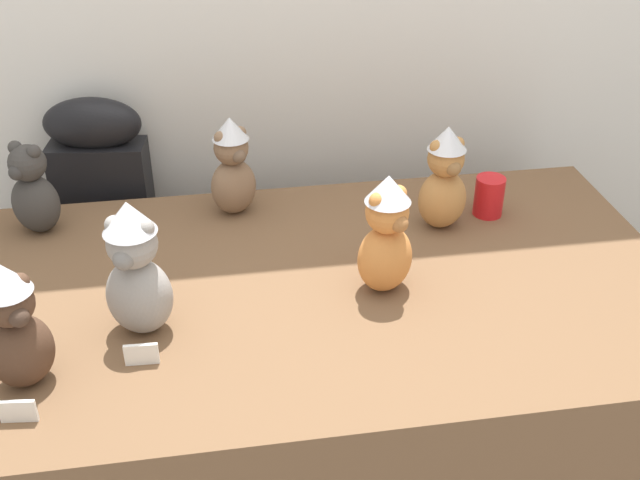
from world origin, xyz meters
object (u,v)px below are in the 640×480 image
display_table (320,401)px  instrument_case (113,250)px  party_cup_red (489,196)px  teddy_bear_cocoa (16,328)px  teddy_bear_ash (136,270)px  teddy_bear_mocha (232,167)px  teddy_bear_caramel (444,179)px  teddy_bear_charcoal (33,191)px  teddy_bear_ginger (386,235)px

display_table → instrument_case: (-0.56, 0.63, 0.14)m
party_cup_red → teddy_bear_cocoa: bearing=-156.0°
teddy_bear_ash → party_cup_red: 0.99m
teddy_bear_ash → party_cup_red: teddy_bear_ash is taller
teddy_bear_mocha → teddy_bear_caramel: size_ratio=0.97×
teddy_bear_caramel → teddy_bear_cocoa: bearing=-166.0°
instrument_case → teddy_bear_ash: (0.15, -0.74, 0.40)m
teddy_bear_mocha → teddy_bear_cocoa: 0.78m
teddy_bear_charcoal → teddy_bear_ginger: teddy_bear_ginger is taller
teddy_bear_cocoa → display_table: bearing=-10.9°
teddy_bear_charcoal → teddy_bear_ash: bearing=-26.2°
instrument_case → teddy_bear_cocoa: bearing=-87.4°
teddy_bear_ash → party_cup_red: size_ratio=2.90×
display_table → teddy_bear_caramel: bearing=30.7°
teddy_bear_mocha → teddy_bear_caramel: 0.56m
teddy_bear_ginger → party_cup_red: size_ratio=2.70×
instrument_case → teddy_bear_mocha: teddy_bear_mocha is taller
instrument_case → party_cup_red: (1.06, -0.37, 0.30)m
display_table → teddy_bear_cocoa: 0.86m
teddy_bear_caramel → teddy_bear_ginger: bearing=-141.0°
teddy_bear_mocha → teddy_bear_cocoa: (-0.46, -0.63, 0.00)m
instrument_case → teddy_bear_caramel: (0.92, -0.41, 0.39)m
teddy_bear_charcoal → teddy_bear_cocoa: 0.62m
display_table → instrument_case: instrument_case is taller
display_table → teddy_bear_ginger: teddy_bear_ginger is taller
instrument_case → teddy_bear_mocha: 0.59m
display_table → teddy_bear_ginger: bearing=-17.0°
display_table → teddy_bear_charcoal: bearing=152.5°
display_table → teddy_bear_charcoal: size_ratio=6.90×
teddy_bear_mocha → instrument_case: bearing=121.5°
display_table → teddy_bear_ginger: 0.55m
teddy_bear_cocoa → teddy_bear_ginger: 0.81m
teddy_bear_charcoal → teddy_bear_cocoa: bearing=-51.4°
teddy_bear_ash → teddy_bear_ginger: (0.55, 0.07, -0.01)m
instrument_case → teddy_bear_cocoa: size_ratio=3.62×
teddy_bear_mocha → teddy_bear_caramel: bearing=-42.5°
display_table → instrument_case: bearing=131.6°
teddy_bear_ash → teddy_bear_caramel: size_ratio=1.11×
instrument_case → teddy_bear_charcoal: 0.47m
teddy_bear_ginger → party_cup_red: teddy_bear_ginger is taller
teddy_bear_charcoal → party_cup_red: size_ratio=2.29×
teddy_bear_mocha → teddy_bear_cocoa: size_ratio=0.99×
party_cup_red → instrument_case: bearing=160.8°
teddy_bear_cocoa → teddy_bear_caramel: bearing=-7.5°
teddy_bear_cocoa → teddy_bear_ginger: bearing=-17.7°
teddy_bear_mocha → teddy_bear_ginger: teddy_bear_ginger is taller
display_table → instrument_case: 0.85m
display_table → teddy_bear_ash: teddy_bear_ash is taller
teddy_bear_charcoal → teddy_bear_caramel: 1.06m
teddy_bear_charcoal → party_cup_red: teddy_bear_charcoal is taller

